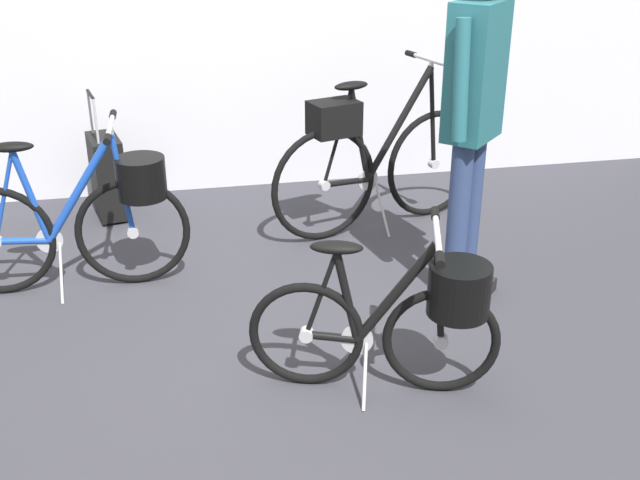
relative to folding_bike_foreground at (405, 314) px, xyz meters
name	(u,v)px	position (x,y,z in m)	size (l,w,h in m)	color
ground_plane	(309,378)	(-0.38, 0.15, -0.37)	(6.51, 6.51, 0.00)	#38383F
folding_bike_foreground	(405,314)	(0.00, 0.00, 0.00)	(1.04, 0.52, 0.76)	black
display_bike_left	(87,214)	(-1.36, 1.25, 0.05)	(1.31, 0.53, 0.92)	black
display_bike_right	(372,159)	(0.31, 1.71, 0.09)	(1.46, 0.60, 1.05)	black
visitor_near_wall	(474,104)	(0.56, 0.80, 0.66)	(0.40, 0.40, 1.77)	navy
rolling_suitcase	(108,176)	(-1.32, 2.24, -0.09)	(0.25, 0.39, 0.83)	black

